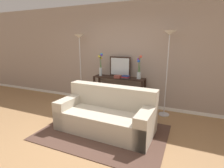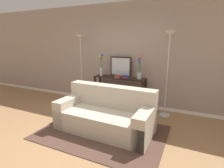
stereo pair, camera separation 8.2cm
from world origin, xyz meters
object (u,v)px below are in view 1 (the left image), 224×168
floor_lamp_left (80,50)px  wall_mirror (120,67)px  console_table (119,87)px  fruit_bowl (117,77)px  floor_lamp_right (169,50)px  vase_tall_flowers (101,65)px  book_stack (126,77)px  book_row_under_console (107,103)px  vase_short_flowers (139,70)px  couch (106,115)px

floor_lamp_left → wall_mirror: 1.24m
console_table → fruit_bowl: size_ratio=6.85×
console_table → wall_mirror: bearing=102.5°
floor_lamp_right → vase_tall_flowers: 1.82m
wall_mirror → book_stack: size_ratio=2.71×
wall_mirror → fruit_bowl: 0.34m
fruit_bowl → vase_tall_flowers: bearing=170.9°
book_stack → wall_mirror: bearing=136.1°
wall_mirror → vase_tall_flowers: 0.53m
wall_mirror → book_stack: wall_mirror is taller
book_stack → book_row_under_console: 1.03m
floor_lamp_right → console_table: bearing=177.7°
vase_short_flowers → fruit_bowl: vase_short_flowers is taller
couch → fruit_bowl: (-0.24, 1.19, 0.57)m
vase_tall_flowers → book_stack: (0.77, -0.09, -0.27)m
vase_short_flowers → couch: bearing=-102.8°
wall_mirror → floor_lamp_left: bearing=-170.4°
fruit_bowl → book_stack: bearing=-0.0°
floor_lamp_right → fruit_bowl: floor_lamp_right is taller
vase_short_flowers → book_row_under_console: (-0.91, -0.01, -1.03)m
console_table → vase_short_flowers: size_ratio=2.33×
couch → book_stack: 1.32m
floor_lamp_left → wall_mirror: size_ratio=3.31×
console_table → vase_tall_flowers: size_ratio=2.26×
couch → wall_mirror: (-0.28, 1.44, 0.80)m
book_stack → book_row_under_console: (-0.60, 0.11, -0.83)m
floor_lamp_left → fruit_bowl: (1.18, -0.05, -0.66)m
floor_lamp_left → book_stack: 1.56m
floor_lamp_left → vase_short_flowers: (1.72, 0.06, -0.46)m
fruit_bowl → console_table: bearing=90.3°
floor_lamp_left → fruit_bowl: size_ratio=9.60×
couch → console_table: couch is taller
wall_mirror → fruit_bowl: wall_mirror is taller
couch → book_stack: book_stack is taller
wall_mirror → vase_short_flowers: size_ratio=0.99×
console_table → vase_tall_flowers: vase_tall_flowers is taller
floor_lamp_right → book_row_under_console: size_ratio=5.15×
vase_short_flowers → fruit_bowl: (-0.54, -0.11, -0.20)m
couch → book_row_under_console: 1.46m
console_table → vase_short_flowers: bearing=1.0°
vase_short_flowers → book_row_under_console: size_ratio=1.53×
couch → book_row_under_console: size_ratio=4.99×
floor_lamp_left → vase_tall_flowers: 0.75m
console_table → floor_lamp_left: size_ratio=0.71×
floor_lamp_right → book_row_under_console: floor_lamp_right is taller
floor_lamp_right → wall_mirror: 1.36m
floor_lamp_left → fruit_bowl: floor_lamp_left is taller
couch → vase_tall_flowers: vase_tall_flowers is taller
console_table → fruit_bowl: (0.00, -0.11, 0.30)m
couch → book_row_under_console: bearing=115.5°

